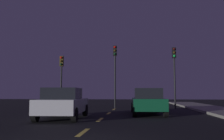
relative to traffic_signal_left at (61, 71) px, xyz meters
The scene contains 10 objects.
ground_plane 10.22m from the traffic_signal_left, 60.34° to the right, with size 80.00×80.00×0.00m, color black.
lane_stripe_second 14.07m from the traffic_signal_left, 69.48° to the right, with size 0.16×1.60×0.01m, color #EACC4C.
lane_stripe_third 10.72m from the traffic_signal_left, 62.00° to the right, with size 0.16×1.60×0.01m, color #EACC4C.
lane_stripe_fourth 7.79m from the traffic_signal_left, 47.45° to the right, with size 0.16×1.60×0.01m, color #EACC4C.
lane_stripe_fifth 5.95m from the traffic_signal_left, 16.60° to the right, with size 0.16×1.60×0.01m, color #EACC4C.
traffic_signal_left is the anchor object (origin of this frame).
traffic_signal_center 4.79m from the traffic_signal_left, ahead, with size 0.32×0.38×5.41m.
traffic_signal_right 9.81m from the traffic_signal_left, ahead, with size 0.32×0.38×5.15m.
car_stopped_ahead 9.65m from the traffic_signal_left, 39.49° to the right, with size 2.01×4.56×1.55m.
car_adjacent_lane 9.67m from the traffic_signal_left, 71.80° to the right, with size 2.12×4.12×1.52m.
Camera 1 is at (1.69, -5.20, 1.25)m, focal length 38.61 mm.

